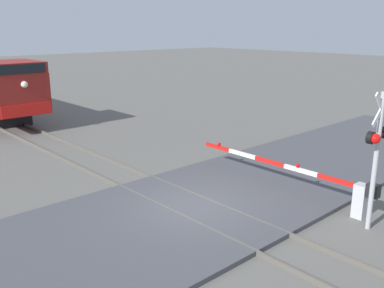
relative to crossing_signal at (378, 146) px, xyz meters
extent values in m
plane|color=#605E59|center=(-2.85, 4.38, -2.49)|extent=(160.00, 160.00, 0.00)
cube|color=#59544C|center=(-3.56, 4.38, -2.42)|extent=(0.08, 80.00, 0.15)
cube|color=#59544C|center=(-2.13, 4.38, -2.42)|extent=(0.08, 80.00, 0.15)
cube|color=#47474C|center=(-2.85, 4.38, -2.42)|extent=(36.00, 6.34, 0.14)
cube|color=black|center=(-2.85, 21.49, -1.97)|extent=(2.42, 3.20, 1.05)
cube|color=maroon|center=(-2.85, 19.14, 1.06)|extent=(2.79, 3.32, 0.60)
cube|color=black|center=(-2.85, 17.45, 1.06)|extent=(2.42, 0.06, 0.48)
cube|color=red|center=(-2.85, 17.44, -1.09)|extent=(2.70, 0.08, 0.64)
sphere|color=#F2EACC|center=(-2.85, 17.43, 0.26)|extent=(0.36, 0.36, 0.36)
cylinder|color=#ADADB2|center=(0.00, 0.02, -0.50)|extent=(0.14, 0.14, 3.99)
cube|color=white|center=(0.00, 0.02, 1.05)|extent=(0.95, 0.04, 0.95)
cube|color=white|center=(0.00, 0.02, 1.05)|extent=(0.95, 0.04, 0.95)
cube|color=black|center=(0.00, 0.02, 0.30)|extent=(1.04, 0.08, 0.08)
sphere|color=red|center=(-0.42, -0.08, 0.30)|extent=(0.28, 0.28, 0.28)
cylinder|color=black|center=(-0.42, 0.04, 0.30)|extent=(0.34, 0.14, 0.34)
cube|color=silver|center=(0.52, 0.56, -1.95)|extent=(0.36, 0.36, 1.08)
cube|color=black|center=(0.52, 0.21, -1.52)|extent=(0.28, 0.36, 0.40)
cube|color=red|center=(0.52, 1.41, -1.52)|extent=(0.10, 1.30, 0.14)
cube|color=white|center=(0.52, 2.71, -1.52)|extent=(0.10, 1.30, 0.14)
cube|color=red|center=(0.52, 4.01, -1.52)|extent=(0.10, 1.30, 0.14)
cube|color=white|center=(0.52, 5.31, -1.52)|extent=(0.10, 1.30, 0.14)
cube|color=red|center=(0.52, 6.61, -1.52)|extent=(0.10, 1.30, 0.14)
sphere|color=red|center=(0.52, 2.84, -1.38)|extent=(0.14, 0.14, 0.14)
sphere|color=red|center=(0.52, 6.54, -1.38)|extent=(0.14, 0.14, 0.14)
camera|label=1|loc=(-11.35, -4.84, 3.15)|focal=39.78mm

